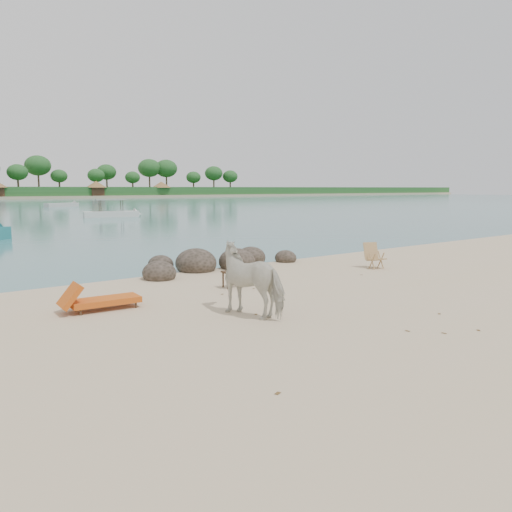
{
  "coord_description": "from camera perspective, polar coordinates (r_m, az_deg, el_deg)",
  "views": [
    {
      "loc": [
        -7.95,
        -8.3,
        2.77
      ],
      "look_at": [
        -0.11,
        2.0,
        1.0
      ],
      "focal_mm": 35.0,
      "sensor_mm": 36.0,
      "label": 1
    }
  ],
  "objects": [
    {
      "name": "cow",
      "position": [
        10.86,
        -0.26,
        -2.77
      ],
      "size": [
        1.32,
        2.01,
        1.56
      ],
      "primitive_type": "imported",
      "rotation": [
        0.0,
        0.0,
        3.42
      ],
      "color": "silver",
      "rests_on": "ground"
    },
    {
      "name": "boat_mid",
      "position": [
        50.72,
        -16.26,
        5.93
      ],
      "size": [
        5.91,
        2.46,
        2.81
      ],
      "primitive_type": null,
      "rotation": [
        0.0,
        0.0,
        -0.21
      ],
      "color": "silver",
      "rests_on": "water"
    },
    {
      "name": "lounge_chair",
      "position": [
        11.87,
        -16.86,
        -4.63
      ],
      "size": [
        1.95,
        0.79,
        0.57
      ],
      "primitive_type": null,
      "rotation": [
        0.0,
        0.0,
        -0.06
      ],
      "color": "#C04516",
      "rests_on": "ground"
    },
    {
      "name": "dead_leaves",
      "position": [
        11.29,
        7.12,
        -6.45
      ],
      "size": [
        8.24,
        6.54,
        0.0
      ],
      "color": "brown",
      "rests_on": "ground"
    },
    {
      "name": "deck_chair",
      "position": [
        17.58,
        13.62,
        -0.06
      ],
      "size": [
        0.74,
        0.77,
        0.88
      ],
      "primitive_type": null,
      "rotation": [
        0.0,
        0.0,
        -0.36
      ],
      "color": "tan",
      "rests_on": "ground"
    },
    {
      "name": "boat_far",
      "position": [
        80.99,
        -21.33,
        5.53
      ],
      "size": [
        5.96,
        3.21,
        0.68
      ],
      "primitive_type": null,
      "rotation": [
        0.0,
        0.0,
        0.34
      ],
      "color": "#B3B3AF",
      "rests_on": "water"
    },
    {
      "name": "side_table",
      "position": [
        13.85,
        -2.67,
        -2.79
      ],
      "size": [
        0.61,
        0.43,
        0.46
      ],
      "primitive_type": null,
      "rotation": [
        0.0,
        0.0,
        -0.12
      ],
      "color": "black",
      "rests_on": "ground"
    },
    {
      "name": "boulders",
      "position": [
        17.15,
        -4.85,
        -0.87
      ],
      "size": [
        6.29,
        2.78,
        1.01
      ],
      "rotation": [
        0.0,
        0.0,
        0.21
      ],
      "color": "#2A241C",
      "rests_on": "ground"
    }
  ]
}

